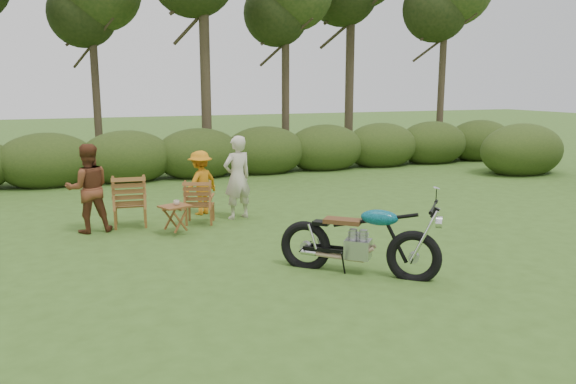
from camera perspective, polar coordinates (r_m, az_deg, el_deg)
name	(u,v)px	position (r m, az deg, el deg)	size (l,w,h in m)	color
ground	(343,272)	(8.05, 5.63, -8.12)	(80.00, 80.00, 0.00)	#34511B
tree_line	(207,42)	(17.00, -8.26, 14.84)	(22.52, 11.62, 8.14)	#35291D
motorcycle	(357,273)	(8.05, 7.06, -8.14)	(2.16, 0.82, 1.24)	#0C8EA7
lawn_chair_right	(200,223)	(10.88, -8.89, -3.14)	(0.59, 0.59, 0.85)	brown
lawn_chair_left	(131,226)	(10.93, -15.66, -3.34)	(0.68, 0.68, 0.98)	brown
side_table	(175,220)	(10.11, -11.37, -2.79)	(0.50, 0.42, 0.52)	brown
cup	(176,203)	(10.08, -11.26, -1.06)	(0.11, 0.11, 0.09)	beige
adult_a	(238,218)	(11.17, -5.10, -2.67)	(0.60, 0.39, 1.64)	beige
adult_b	(91,232)	(10.73, -19.37, -3.83)	(0.77, 0.60, 1.59)	brown
child	(202,214)	(11.62, -8.78, -2.23)	(0.84, 0.48, 1.30)	orange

